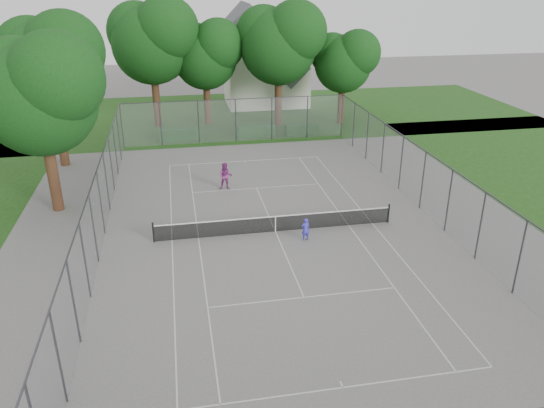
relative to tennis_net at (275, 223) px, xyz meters
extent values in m
plane|color=#625F5D|center=(0.00, 0.00, -0.51)|extent=(120.00, 120.00, 0.00)
cube|color=#1B4112|center=(0.00, 26.00, -0.51)|extent=(60.00, 20.00, 0.00)
cube|color=beige|center=(0.00, -11.88, -0.50)|extent=(10.97, 0.06, 0.01)
cube|color=beige|center=(0.00, 11.88, -0.50)|extent=(10.97, 0.06, 0.01)
cube|color=beige|center=(-5.49, 0.00, -0.50)|extent=(0.06, 23.77, 0.01)
cube|color=beige|center=(5.49, 0.00, -0.50)|extent=(0.06, 23.77, 0.01)
cube|color=beige|center=(-4.12, 0.00, -0.50)|extent=(0.06, 23.77, 0.01)
cube|color=beige|center=(4.12, 0.00, -0.50)|extent=(0.06, 23.77, 0.01)
cube|color=beige|center=(0.00, -6.40, -0.50)|extent=(8.23, 0.06, 0.01)
cube|color=beige|center=(0.00, 6.40, -0.50)|extent=(8.23, 0.06, 0.01)
cube|color=beige|center=(0.00, 0.00, -0.50)|extent=(0.06, 12.80, 0.01)
cube|color=beige|center=(0.00, -11.73, -0.50)|extent=(0.06, 0.30, 0.01)
cube|color=beige|center=(0.00, 11.73, -0.50)|extent=(0.06, 0.30, 0.01)
cylinder|color=black|center=(-6.39, 0.00, 0.04)|extent=(0.10, 0.10, 1.10)
cylinder|color=black|center=(6.39, 0.00, 0.04)|extent=(0.10, 0.10, 1.10)
cube|color=black|center=(0.00, 0.00, -0.06)|extent=(12.67, 0.01, 0.86)
cube|color=silver|center=(0.00, 0.00, 0.40)|extent=(12.77, 0.03, 0.06)
cube|color=silver|center=(0.00, 0.00, -0.07)|extent=(0.05, 0.02, 0.88)
cylinder|color=#38383D|center=(-9.00, 17.00, 1.24)|extent=(0.08, 0.08, 3.50)
cylinder|color=#38383D|center=(9.00, 17.00, 1.24)|extent=(0.08, 0.08, 3.50)
cube|color=slate|center=(0.00, 17.00, 1.24)|extent=(18.00, 0.02, 3.50)
cube|color=slate|center=(-9.00, 0.00, 1.24)|extent=(0.02, 34.00, 3.50)
cube|color=slate|center=(9.00, 0.00, 1.24)|extent=(0.02, 34.00, 3.50)
cube|color=#38383D|center=(0.00, 17.00, 2.99)|extent=(18.00, 0.05, 0.05)
cube|color=#38383D|center=(-9.00, 0.00, 2.99)|extent=(0.05, 34.00, 0.05)
cube|color=#38383D|center=(9.00, 0.00, 2.99)|extent=(0.05, 34.00, 0.05)
cylinder|color=#3D2416|center=(-6.35, 23.14, 1.87)|extent=(0.65, 0.65, 4.77)
sphere|color=black|center=(-6.35, 23.14, 6.63)|extent=(6.78, 6.78, 6.78)
sphere|color=black|center=(-5.00, 22.12, 7.98)|extent=(5.42, 5.42, 5.42)
sphere|color=black|center=(-7.54, 23.98, 7.65)|extent=(5.08, 5.08, 5.08)
cylinder|color=#3D2416|center=(-1.84, 23.18, 1.48)|extent=(0.62, 0.62, 3.97)
sphere|color=black|center=(-1.84, 23.18, 5.44)|extent=(5.65, 5.65, 5.65)
sphere|color=black|center=(-0.71, 22.33, 6.57)|extent=(4.52, 4.52, 4.52)
sphere|color=black|center=(-2.83, 23.89, 6.29)|extent=(4.24, 4.24, 4.24)
cylinder|color=#3D2416|center=(4.42, 21.48, 1.80)|extent=(0.65, 0.65, 4.62)
sphere|color=black|center=(4.42, 21.48, 6.41)|extent=(6.57, 6.57, 6.57)
sphere|color=black|center=(5.73, 20.50, 7.73)|extent=(5.26, 5.26, 5.26)
sphere|color=black|center=(3.27, 22.31, 7.40)|extent=(4.93, 4.93, 4.93)
cylinder|color=#3D2416|center=(10.21, 21.07, 1.27)|extent=(0.60, 0.60, 3.57)
sphere|color=black|center=(10.21, 21.07, 4.84)|extent=(5.08, 5.08, 5.08)
sphere|color=black|center=(11.22, 20.31, 5.85)|extent=(4.06, 4.06, 4.06)
sphere|color=black|center=(9.32, 21.71, 5.60)|extent=(3.81, 3.81, 3.81)
cylinder|color=#3D2416|center=(-12.91, 13.47, 1.77)|extent=(0.64, 0.64, 4.57)
sphere|color=black|center=(-12.91, 13.47, 6.33)|extent=(6.49, 6.49, 6.49)
sphere|color=black|center=(-11.61, 12.50, 7.63)|extent=(5.20, 5.20, 5.20)
sphere|color=black|center=(-14.04, 14.28, 7.30)|extent=(4.87, 4.87, 4.87)
cylinder|color=#3D2416|center=(-11.97, 5.25, 1.67)|extent=(0.63, 0.63, 4.36)
sphere|color=black|center=(-11.97, 5.25, 6.01)|extent=(6.20, 6.20, 6.20)
sphere|color=black|center=(-10.73, 4.32, 7.25)|extent=(4.96, 4.96, 4.96)
sphere|color=black|center=(-13.06, 6.03, 6.94)|extent=(4.65, 4.65, 4.65)
cube|color=#154418|center=(-4.44, 18.40, -0.06)|extent=(3.64, 1.09, 0.91)
cube|color=#154418|center=(1.84, 18.08, -0.01)|extent=(3.20, 0.91, 1.00)
cube|color=#154418|center=(5.79, 18.12, -0.09)|extent=(2.79, 1.02, 0.84)
cube|color=silver|center=(4.80, 30.05, 2.55)|extent=(8.17, 6.13, 6.13)
cube|color=#4F5054|center=(4.80, 30.05, 5.61)|extent=(8.08, 6.33, 8.08)
imported|color=#3E38D2|center=(1.35, -1.20, 0.10)|extent=(0.48, 0.35, 1.22)
imported|color=#812B73|center=(-1.95, 6.63, 0.37)|extent=(0.95, 0.79, 1.76)
camera|label=1|loc=(-4.89, -25.02, 12.25)|focal=35.00mm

